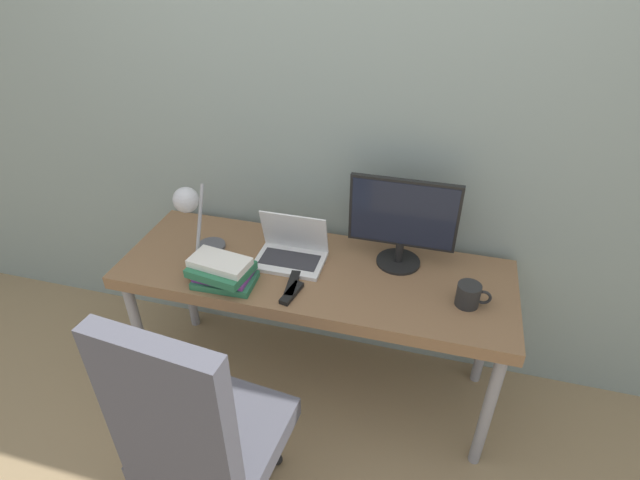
{
  "coord_description": "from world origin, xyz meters",
  "views": [
    {
      "loc": [
        0.49,
        -1.4,
        2.07
      ],
      "look_at": [
        0.03,
        0.27,
        0.92
      ],
      "focal_mm": 28.0,
      "sensor_mm": 36.0,
      "label": 1
    }
  ],
  "objects_px": {
    "laptop": "(291,251)",
    "game_controller": "(203,274)",
    "desk_lamp": "(192,210)",
    "book_stack": "(222,271)",
    "mug": "(469,295)",
    "monitor": "(403,220)",
    "office_chair": "(199,436)"
  },
  "relations": [
    {
      "from": "laptop",
      "to": "mug",
      "type": "bearing_deg",
      "value": -7.91
    },
    {
      "from": "monitor",
      "to": "book_stack",
      "type": "height_order",
      "value": "monitor"
    },
    {
      "from": "desk_lamp",
      "to": "mug",
      "type": "height_order",
      "value": "desk_lamp"
    },
    {
      "from": "book_stack",
      "to": "mug",
      "type": "relative_size",
      "value": 2.02
    },
    {
      "from": "laptop",
      "to": "mug",
      "type": "distance_m",
      "value": 0.79
    },
    {
      "from": "monitor",
      "to": "book_stack",
      "type": "relative_size",
      "value": 1.66
    },
    {
      "from": "book_stack",
      "to": "laptop",
      "type": "bearing_deg",
      "value": 45.31
    },
    {
      "from": "desk_lamp",
      "to": "monitor",
      "type": "bearing_deg",
      "value": 14.91
    },
    {
      "from": "laptop",
      "to": "office_chair",
      "type": "xyz_separation_m",
      "value": [
        -0.04,
        -0.88,
        -0.16
      ]
    },
    {
      "from": "mug",
      "to": "monitor",
      "type": "bearing_deg",
      "value": 145.12
    },
    {
      "from": "desk_lamp",
      "to": "mug",
      "type": "distance_m",
      "value": 1.19
    },
    {
      "from": "game_controller",
      "to": "desk_lamp",
      "type": "bearing_deg",
      "value": 122.98
    },
    {
      "from": "game_controller",
      "to": "laptop",
      "type": "bearing_deg",
      "value": 35.11
    },
    {
      "from": "laptop",
      "to": "game_controller",
      "type": "distance_m",
      "value": 0.4
    },
    {
      "from": "mug",
      "to": "game_controller",
      "type": "bearing_deg",
      "value": -173.73
    },
    {
      "from": "laptop",
      "to": "book_stack",
      "type": "relative_size",
      "value": 1.09
    },
    {
      "from": "monitor",
      "to": "mug",
      "type": "bearing_deg",
      "value": -34.88
    },
    {
      "from": "monitor",
      "to": "desk_lamp",
      "type": "height_order",
      "value": "monitor"
    },
    {
      "from": "monitor",
      "to": "office_chair",
      "type": "xyz_separation_m",
      "value": [
        -0.51,
        -0.98,
        -0.33
      ]
    },
    {
      "from": "office_chair",
      "to": "mug",
      "type": "height_order",
      "value": "office_chair"
    },
    {
      "from": "monitor",
      "to": "game_controller",
      "type": "relative_size",
      "value": 3.04
    },
    {
      "from": "office_chair",
      "to": "game_controller",
      "type": "xyz_separation_m",
      "value": [
        -0.29,
        0.65,
        0.13
      ]
    },
    {
      "from": "mug",
      "to": "game_controller",
      "type": "height_order",
      "value": "mug"
    },
    {
      "from": "game_controller",
      "to": "monitor",
      "type": "bearing_deg",
      "value": 22.84
    },
    {
      "from": "laptop",
      "to": "monitor",
      "type": "bearing_deg",
      "value": 12.72
    },
    {
      "from": "desk_lamp",
      "to": "office_chair",
      "type": "relative_size",
      "value": 0.33
    },
    {
      "from": "laptop",
      "to": "monitor",
      "type": "distance_m",
      "value": 0.51
    },
    {
      "from": "desk_lamp",
      "to": "game_controller",
      "type": "relative_size",
      "value": 2.54
    },
    {
      "from": "mug",
      "to": "laptop",
      "type": "bearing_deg",
      "value": 172.09
    },
    {
      "from": "office_chair",
      "to": "mug",
      "type": "relative_size",
      "value": 8.39
    },
    {
      "from": "book_stack",
      "to": "game_controller",
      "type": "relative_size",
      "value": 1.83
    },
    {
      "from": "laptop",
      "to": "game_controller",
      "type": "bearing_deg",
      "value": -144.89
    }
  ]
}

